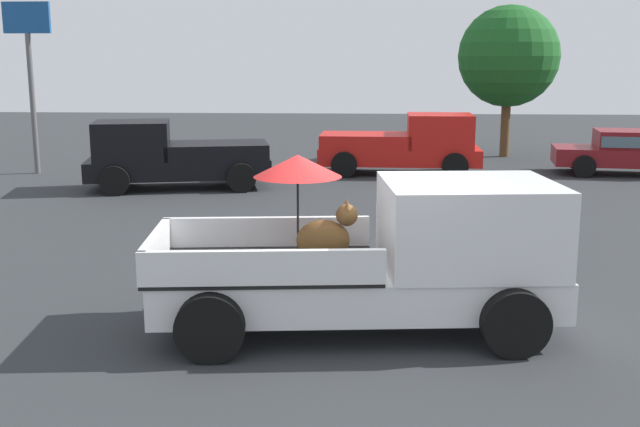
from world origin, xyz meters
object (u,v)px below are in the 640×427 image
at_px(pickup_truck_red, 406,145).
at_px(parked_sedan_near, 630,150).
at_px(motel_sign, 29,54).
at_px(pickup_truck_main, 394,256).
at_px(pickup_truck_far, 171,156).

bearing_deg(pickup_truck_red, parked_sedan_near, 3.28).
xyz_separation_m(pickup_truck_red, motel_sign, (-11.16, -0.60, 2.68)).
relative_size(pickup_truck_main, parked_sedan_near, 1.16).
xyz_separation_m(pickup_truck_red, pickup_truck_far, (-6.39, -3.04, 0.00)).
bearing_deg(parked_sedan_near, pickup_truck_red, 9.68).
bearing_deg(motel_sign, parked_sedan_near, 2.63).
bearing_deg(motel_sign, pickup_truck_main, -51.51).
xyz_separation_m(pickup_truck_main, pickup_truck_far, (-5.57, 10.57, -0.09)).
relative_size(pickup_truck_red, pickup_truck_far, 0.95).
relative_size(pickup_truck_main, pickup_truck_far, 1.03).
distance_m(pickup_truck_far, motel_sign, 5.99).
relative_size(pickup_truck_far, motel_sign, 1.01).
relative_size(pickup_truck_red, motel_sign, 0.96).
distance_m(pickup_truck_main, pickup_truck_red, 13.63).
bearing_deg(motel_sign, pickup_truck_red, 3.10).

